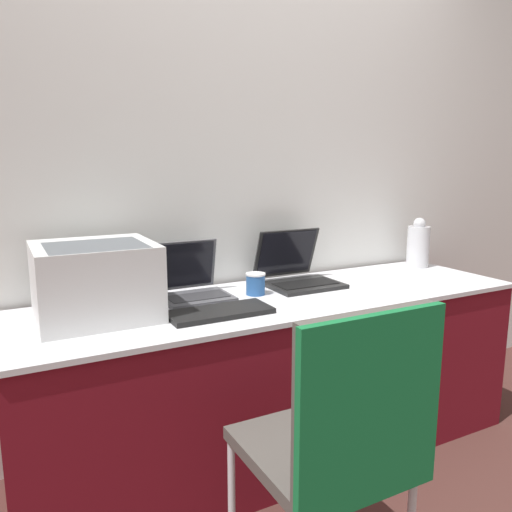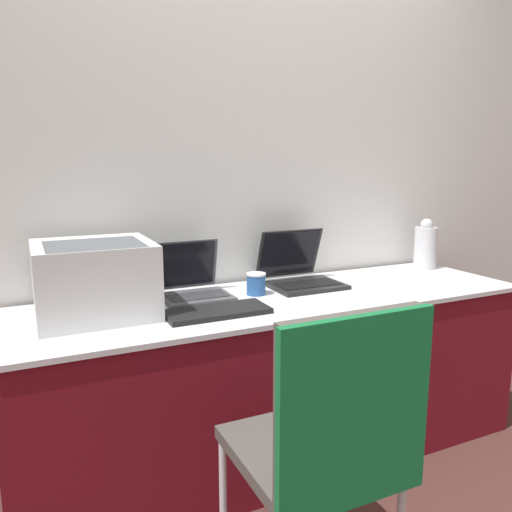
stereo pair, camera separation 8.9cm
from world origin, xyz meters
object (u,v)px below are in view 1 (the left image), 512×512
(external_keyboard, at_px, (220,312))
(coffee_cup, at_px, (256,284))
(laptop_left, at_px, (193,285))
(chair, at_px, (344,430))
(metal_pitcher, at_px, (418,245))
(printer, at_px, (95,278))
(laptop_right, at_px, (298,273))

(external_keyboard, distance_m, coffee_cup, 0.33)
(laptop_left, height_order, chair, laptop_left)
(metal_pitcher, xyz_separation_m, chair, (-1.26, -1.00, -0.26))
(printer, relative_size, coffee_cup, 4.44)
(coffee_cup, bearing_deg, printer, -178.45)
(coffee_cup, bearing_deg, chair, -102.53)
(laptop_right, bearing_deg, metal_pitcher, 2.51)
(laptop_left, height_order, external_keyboard, laptop_left)
(laptop_left, xyz_separation_m, laptop_right, (0.52, -0.01, 0.00))
(printer, xyz_separation_m, metal_pitcher, (1.74, 0.13, -0.03))
(metal_pitcher, bearing_deg, printer, -175.78)
(chair, bearing_deg, metal_pitcher, 38.38)
(printer, height_order, metal_pitcher, printer)
(printer, xyz_separation_m, laptop_left, (0.41, 0.10, -0.10))
(printer, xyz_separation_m, laptop_right, (0.93, 0.09, -0.09))
(external_keyboard, bearing_deg, coffee_cup, 37.57)
(printer, height_order, coffee_cup, printer)
(printer, relative_size, external_keyboard, 1.07)
(laptop_left, distance_m, external_keyboard, 0.28)
(laptop_left, height_order, metal_pitcher, metal_pitcher)
(printer, xyz_separation_m, external_keyboard, (0.42, -0.18, -0.14))
(external_keyboard, height_order, chair, chair)
(printer, distance_m, chair, 1.03)
(laptop_right, height_order, metal_pitcher, metal_pitcher)
(printer, height_order, external_keyboard, printer)
(external_keyboard, distance_m, chair, 0.71)
(laptop_left, distance_m, chair, 0.99)
(external_keyboard, xyz_separation_m, chair, (0.06, -0.69, -0.15))
(printer, relative_size, metal_pitcher, 1.55)
(metal_pitcher, bearing_deg, coffee_cup, -174.10)
(laptop_right, relative_size, metal_pitcher, 1.24)
(laptop_left, distance_m, coffee_cup, 0.27)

